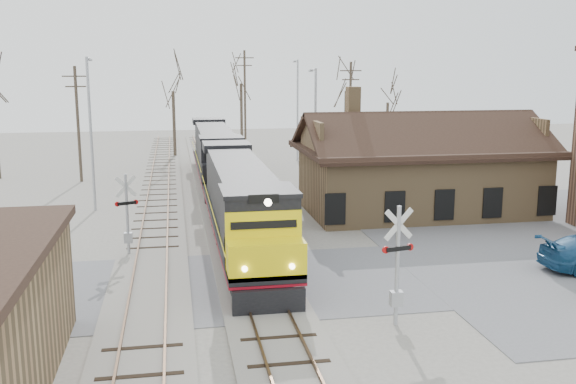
# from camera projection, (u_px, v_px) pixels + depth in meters

# --- Properties ---
(ground) EXTENTS (140.00, 140.00, 0.00)m
(ground) POSITION_uv_depth(u_px,v_px,m) (256.00, 283.00, 27.48)
(ground) COLOR #9B968C
(ground) RESTS_ON ground
(road) EXTENTS (60.00, 9.00, 0.03)m
(road) POSITION_uv_depth(u_px,v_px,m) (256.00, 283.00, 27.48)
(road) COLOR slate
(road) RESTS_ON ground
(track_main) EXTENTS (3.40, 90.00, 0.24)m
(track_main) POSITION_uv_depth(u_px,v_px,m) (227.00, 208.00, 41.96)
(track_main) COLOR #9B968C
(track_main) RESTS_ON ground
(track_siding) EXTENTS (3.40, 90.00, 0.24)m
(track_siding) POSITION_uv_depth(u_px,v_px,m) (157.00, 210.00, 41.18)
(track_siding) COLOR #9B968C
(track_siding) RESTS_ON ground
(depot) EXTENTS (15.20, 9.31, 7.90)m
(depot) POSITION_uv_depth(u_px,v_px,m) (419.00, 175.00, 40.69)
(depot) COLOR #91724B
(depot) RESTS_ON ground
(locomotive_lead) EXTENTS (2.96, 19.81, 4.40)m
(locomotive_lead) POSITION_uv_depth(u_px,v_px,m) (242.00, 204.00, 32.35)
(locomotive_lead) COLOR black
(locomotive_lead) RESTS_ON ground
(locomotive_trailing) EXTENTS (2.96, 19.81, 4.16)m
(locomotive_trailing) POSITION_uv_depth(u_px,v_px,m) (215.00, 153.00, 51.76)
(locomotive_trailing) COLOR black
(locomotive_trailing) RESTS_ON ground
(crossbuck_near) EXTENTS (1.24, 0.35, 4.37)m
(crossbuck_near) POSITION_uv_depth(u_px,v_px,m) (397.00, 270.00, 22.67)
(crossbuck_near) COLOR #A5A8AD
(crossbuck_near) RESTS_ON ground
(crossbuck_far) EXTENTS (1.11, 0.50, 4.07)m
(crossbuck_far) POSITION_uv_depth(u_px,v_px,m) (127.00, 218.00, 31.12)
(crossbuck_far) COLOR #A5A8AD
(crossbuck_far) RESTS_ON ground
(streetlight_a) EXTENTS (0.25, 2.04, 9.75)m
(streetlight_a) POSITION_uv_depth(u_px,v_px,m) (91.00, 126.00, 40.57)
(streetlight_a) COLOR #A5A8AD
(streetlight_a) RESTS_ON ground
(streetlight_b) EXTENTS (0.25, 2.04, 9.04)m
(streetlight_b) POSITION_uv_depth(u_px,v_px,m) (315.00, 124.00, 46.91)
(streetlight_b) COLOR #A5A8AD
(streetlight_b) RESTS_ON ground
(streetlight_c) EXTENTS (0.25, 2.04, 9.84)m
(streetlight_c) POSITION_uv_depth(u_px,v_px,m) (297.00, 105.00, 62.81)
(streetlight_c) COLOR #A5A8AD
(streetlight_c) RESTS_ON ground
(utility_pole_a) EXTENTS (2.00, 0.24, 9.21)m
(utility_pole_a) POSITION_uv_depth(u_px,v_px,m) (78.00, 122.00, 51.05)
(utility_pole_a) COLOR #382D23
(utility_pole_a) RESTS_ON ground
(utility_pole_b) EXTENTS (2.00, 0.24, 10.90)m
(utility_pole_b) POSITION_uv_depth(u_px,v_px,m) (245.00, 100.00, 69.00)
(utility_pole_b) COLOR #382D23
(utility_pole_b) RESTS_ON ground
(utility_pole_c) EXTENTS (2.00, 0.24, 9.61)m
(utility_pole_c) POSITION_uv_depth(u_px,v_px,m) (350.00, 113.00, 58.83)
(utility_pole_c) COLOR #382D23
(utility_pole_c) RESTS_ON ground
(tree_b) EXTENTS (4.48, 4.48, 10.99)m
(tree_b) POSITION_uv_depth(u_px,v_px,m) (173.00, 80.00, 65.04)
(tree_b) COLOR #382D23
(tree_b) RESTS_ON ground
(tree_c) EXTENTS (4.88, 4.88, 11.97)m
(tree_c) POSITION_uv_depth(u_px,v_px,m) (241.00, 73.00, 72.08)
(tree_c) COLOR #382D23
(tree_c) RESTS_ON ground
(tree_d) EXTENTS (4.48, 4.48, 10.99)m
(tree_d) POSITION_uv_depth(u_px,v_px,m) (346.00, 80.00, 66.22)
(tree_d) COLOR #382D23
(tree_d) RESTS_ON ground
(tree_e) EXTENTS (3.60, 3.60, 8.83)m
(tree_e) POSITION_uv_depth(u_px,v_px,m) (388.00, 94.00, 68.49)
(tree_e) COLOR #382D23
(tree_e) RESTS_ON ground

